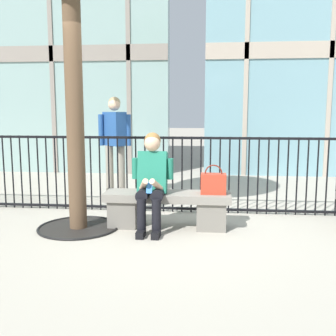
{
  "coord_description": "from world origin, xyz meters",
  "views": [
    {
      "loc": [
        0.5,
        -4.86,
        1.47
      ],
      "look_at": [
        0.0,
        0.1,
        0.75
      ],
      "focal_mm": 42.01,
      "sensor_mm": 36.0,
      "label": 1
    }
  ],
  "objects_px": {
    "stone_bench": "(167,206)",
    "seated_person_with_phone": "(152,178)",
    "bystander_at_railing": "(115,140)",
    "handbag_on_bench": "(213,183)"
  },
  "relations": [
    {
      "from": "stone_bench",
      "to": "seated_person_with_phone",
      "type": "bearing_deg",
      "value": -144.38
    },
    {
      "from": "stone_bench",
      "to": "handbag_on_bench",
      "type": "xyz_separation_m",
      "value": [
        0.58,
        -0.01,
        0.31
      ]
    },
    {
      "from": "stone_bench",
      "to": "handbag_on_bench",
      "type": "bearing_deg",
      "value": -0.99
    },
    {
      "from": "bystander_at_railing",
      "to": "handbag_on_bench",
      "type": "bearing_deg",
      "value": -44.8
    },
    {
      "from": "handbag_on_bench",
      "to": "bystander_at_railing",
      "type": "distance_m",
      "value": 2.34
    },
    {
      "from": "stone_bench",
      "to": "handbag_on_bench",
      "type": "relative_size",
      "value": 4.36
    },
    {
      "from": "bystander_at_railing",
      "to": "seated_person_with_phone",
      "type": "bearing_deg",
      "value": -63.36
    },
    {
      "from": "seated_person_with_phone",
      "to": "stone_bench",
      "type": "bearing_deg",
      "value": 35.62
    },
    {
      "from": "handbag_on_bench",
      "to": "bystander_at_railing",
      "type": "xyz_separation_m",
      "value": [
        -1.63,
        1.62,
        0.42
      ]
    },
    {
      "from": "stone_bench",
      "to": "bystander_at_railing",
      "type": "distance_m",
      "value": 2.06
    }
  ]
}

